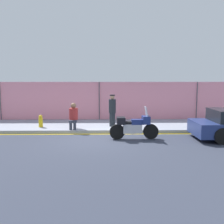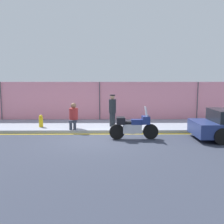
{
  "view_description": "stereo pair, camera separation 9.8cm",
  "coord_description": "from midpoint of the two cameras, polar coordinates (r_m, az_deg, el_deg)",
  "views": [
    {
      "loc": [
        0.48,
        -11.16,
        2.68
      ],
      "look_at": [
        0.71,
        1.4,
        1.02
      ],
      "focal_mm": 42.0,
      "sensor_mm": 36.0,
      "label": 1
    },
    {
      "loc": [
        0.58,
        -11.16,
        2.68
      ],
      "look_at": [
        0.71,
        1.4,
        1.02
      ],
      "focal_mm": 42.0,
      "sensor_mm": 36.0,
      "label": 2
    }
  ],
  "objects": [
    {
      "name": "sidewalk",
      "position": [
        14.27,
        -2.73,
        -2.99
      ],
      "size": [
        43.87,
        3.34,
        0.16
      ],
      "color": "#8E93A3",
      "rests_on": "ground_plane"
    },
    {
      "name": "officer_standing",
      "position": [
        13.51,
        0.3,
        0.38
      ],
      "size": [
        0.37,
        0.37,
        1.64
      ],
      "color": "#1E2328",
      "rests_on": "sidewalk"
    },
    {
      "name": "storefront_fence",
      "position": [
        15.86,
        -2.52,
        2.19
      ],
      "size": [
        41.67,
        0.17,
        2.42
      ],
      "color": "pink",
      "rests_on": "ground_plane"
    },
    {
      "name": "ground_plane",
      "position": [
        11.49,
        -3.25,
        -5.98
      ],
      "size": [
        120.0,
        120.0,
        0.0
      ],
      "primitive_type": "plane",
      "color": "#333847"
    },
    {
      "name": "curb_paint_stripe",
      "position": [
        12.55,
        -3.02,
        -4.8
      ],
      "size": [
        43.87,
        0.18,
        0.01
      ],
      "color": "gold",
      "rests_on": "ground_plane"
    },
    {
      "name": "person_seated_on_curb",
      "position": [
        13.07,
        -8.17,
        -0.58
      ],
      "size": [
        0.43,
        0.68,
        1.28
      ],
      "color": "#2D3342",
      "rests_on": "sidewalk"
    },
    {
      "name": "motorcycle",
      "position": [
        11.45,
        4.94,
        -3.09
      ],
      "size": [
        2.14,
        0.53,
        1.44
      ],
      "rotation": [
        0.0,
        0.0,
        0.03
      ],
      "color": "black",
      "rests_on": "ground_plane"
    },
    {
      "name": "fire_hydrant",
      "position": [
        13.87,
        -15.02,
        -1.9
      ],
      "size": [
        0.21,
        0.26,
        0.63
      ],
      "color": "gold",
      "rests_on": "sidewalk"
    }
  ]
}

